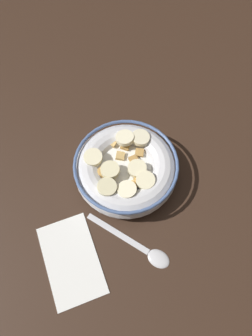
# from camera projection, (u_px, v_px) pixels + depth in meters

# --- Properties ---
(ground_plane) EXTENTS (1.22, 1.22, 0.02)m
(ground_plane) POSITION_uv_depth(u_px,v_px,m) (126.00, 177.00, 0.61)
(ground_plane) COLOR #332116
(cereal_bowl) EXTENTS (0.19, 0.19, 0.06)m
(cereal_bowl) POSITION_uv_depth(u_px,v_px,m) (126.00, 169.00, 0.57)
(cereal_bowl) COLOR silver
(cereal_bowl) RESTS_ON ground_plane
(spoon) EXTENTS (0.15, 0.10, 0.01)m
(spoon) POSITION_uv_depth(u_px,v_px,m) (145.00, 250.00, 0.53)
(spoon) COLOR silver
(spoon) RESTS_ON ground_plane
(folded_napkin) EXTENTS (0.15, 0.10, 0.00)m
(folded_napkin) POSITION_uv_depth(u_px,v_px,m) (71.00, 260.00, 0.53)
(folded_napkin) COLOR white
(folded_napkin) RESTS_ON ground_plane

